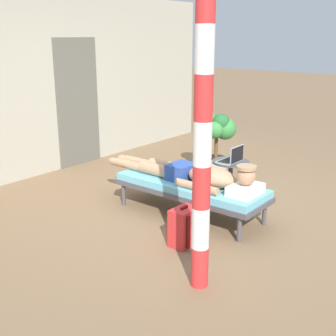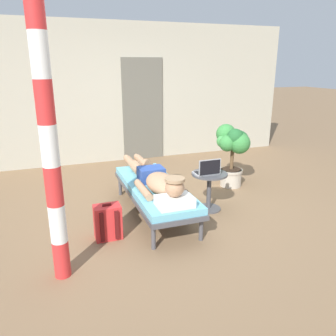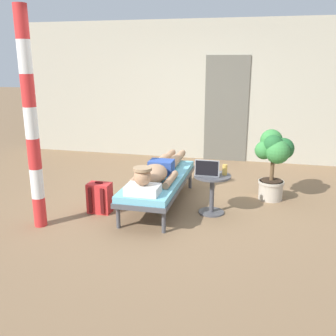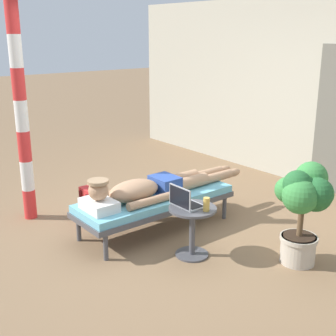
# 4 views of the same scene
# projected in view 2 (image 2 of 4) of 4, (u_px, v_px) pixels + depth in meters

# --- Properties ---
(ground_plane) EXTENTS (40.00, 40.00, 0.00)m
(ground_plane) POSITION_uv_depth(u_px,v_px,m) (167.00, 208.00, 4.66)
(ground_plane) COLOR #846647
(house_wall_back) EXTENTS (7.60, 0.20, 2.70)m
(house_wall_back) POSITION_uv_depth(u_px,v_px,m) (110.00, 94.00, 6.62)
(house_wall_back) COLOR #B2AD99
(house_wall_back) RESTS_ON ground
(house_door_panel) EXTENTS (0.84, 0.03, 2.04)m
(house_door_panel) POSITION_uv_depth(u_px,v_px,m) (143.00, 110.00, 6.83)
(house_door_panel) COLOR #625F54
(house_door_panel) RESTS_ON ground
(lounge_chair) EXTENTS (0.66, 1.88, 0.42)m
(lounge_chair) POSITION_uv_depth(u_px,v_px,m) (154.00, 190.00, 4.38)
(lounge_chair) COLOR #4C4C51
(lounge_chair) RESTS_ON ground
(person_reclining) EXTENTS (0.53, 2.17, 0.33)m
(person_reclining) POSITION_uv_depth(u_px,v_px,m) (156.00, 179.00, 4.27)
(person_reclining) COLOR white
(person_reclining) RESTS_ON lounge_chair
(side_table) EXTENTS (0.48, 0.48, 0.52)m
(side_table) POSITION_uv_depth(u_px,v_px,m) (209.00, 185.00, 4.53)
(side_table) COLOR #4C4C51
(side_table) RESTS_ON ground
(laptop) EXTENTS (0.31, 0.24, 0.23)m
(laptop) POSITION_uv_depth(u_px,v_px,m) (207.00, 171.00, 4.40)
(laptop) COLOR #A5A8AD
(laptop) RESTS_ON side_table
(drink_glass) EXTENTS (0.06, 0.06, 0.14)m
(drink_glass) POSITION_uv_depth(u_px,v_px,m) (218.00, 166.00, 4.55)
(drink_glass) COLOR gold
(drink_glass) RESTS_ON side_table
(backpack) EXTENTS (0.30, 0.26, 0.42)m
(backpack) POSITION_uv_depth(u_px,v_px,m) (108.00, 222.00, 3.82)
(backpack) COLOR red
(backpack) RESTS_ON ground
(potted_plant) EXTENTS (0.54, 0.61, 1.00)m
(potted_plant) POSITION_uv_depth(u_px,v_px,m) (233.00, 147.00, 5.35)
(potted_plant) COLOR #BFB29E
(potted_plant) RESTS_ON ground
(porch_post) EXTENTS (0.15, 0.15, 2.53)m
(porch_post) POSITION_uv_depth(u_px,v_px,m) (49.00, 146.00, 2.81)
(porch_post) COLOR red
(porch_post) RESTS_ON ground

